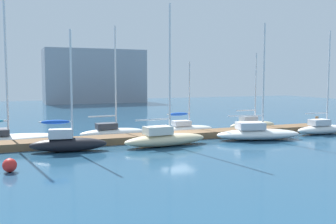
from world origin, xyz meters
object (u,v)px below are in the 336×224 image
object	(u,v)px
mooring_buoy_red	(10,165)
harbor_building_distant	(95,76)
sailboat_1	(67,142)
sailboat_6	(252,124)
sailboat_7	(324,128)
sailboat_4	(186,127)
sailboat_5	(257,133)
sailboat_0	(0,137)
sailboat_2	(112,131)
sailboat_3	(165,138)

from	to	relation	value
mooring_buoy_red	harbor_building_distant	size ratio (longest dim) A/B	0.04
sailboat_1	mooring_buoy_red	world-z (taller)	sailboat_1
sailboat_6	sailboat_7	world-z (taller)	sailboat_7
sailboat_4	sailboat_6	world-z (taller)	sailboat_6
sailboat_1	sailboat_5	world-z (taller)	sailboat_5
mooring_buoy_red	sailboat_0	bearing A→B (deg)	93.94
sailboat_4	harbor_building_distant	size ratio (longest dim) A/B	0.32
mooring_buoy_red	harbor_building_distant	world-z (taller)	harbor_building_distant
sailboat_6	mooring_buoy_red	distance (m)	23.22
sailboat_4	sailboat_5	size ratio (longest dim) A/B	0.69
harbor_building_distant	mooring_buoy_red	bearing A→B (deg)	-105.83
sailboat_0	sailboat_6	distance (m)	21.97
sailboat_6	sailboat_2	bearing A→B (deg)	175.22
sailboat_1	sailboat_4	distance (m)	11.97
sailboat_2	sailboat_4	distance (m)	6.62
sailboat_0	sailboat_6	bearing A→B (deg)	-6.42
sailboat_4	sailboat_6	xyz separation A→B (m)	(6.86, -0.26, 0.04)
sailboat_3	sailboat_5	size ratio (longest dim) A/B	1.11
sailboat_3	sailboat_5	distance (m)	7.81
sailboat_7	harbor_building_distant	world-z (taller)	harbor_building_distant
sailboat_6	harbor_building_distant	xyz separation A→B (m)	(-5.54, 46.46, 4.73)
sailboat_0	sailboat_3	world-z (taller)	sailboat_0
sailboat_3	sailboat_7	distance (m)	15.01
sailboat_3	sailboat_6	distance (m)	12.16
mooring_buoy_red	sailboat_3	bearing A→B (deg)	21.58
mooring_buoy_red	harbor_building_distant	distance (m)	58.07
sailboat_3	sailboat_4	world-z (taller)	sailboat_3
sailboat_0	harbor_building_distant	distance (m)	49.33
sailboat_3	sailboat_7	size ratio (longest dim) A/B	1.13
sailboat_2	sailboat_3	distance (m)	6.12
sailboat_0	sailboat_4	world-z (taller)	sailboat_0
sailboat_2	mooring_buoy_red	world-z (taller)	sailboat_2
sailboat_5	mooring_buoy_red	distance (m)	18.52
sailboat_5	mooring_buoy_red	world-z (taller)	sailboat_5
sailboat_1	sailboat_7	world-z (taller)	sailboat_7
sailboat_2	sailboat_3	bearing A→B (deg)	-69.49
sailboat_5	mooring_buoy_red	size ratio (longest dim) A/B	12.61
sailboat_1	sailboat_6	bearing A→B (deg)	23.73
sailboat_7	mooring_buoy_red	xyz separation A→B (m)	(-25.31, -4.29, -0.20)
sailboat_1	harbor_building_distant	size ratio (longest dim) A/B	0.41
sailboat_5	mooring_buoy_red	xyz separation A→B (m)	(-18.11, -3.87, -0.20)
sailboat_0	sailboat_2	world-z (taller)	sailboat_0
sailboat_4	mooring_buoy_red	bearing A→B (deg)	-146.52
mooring_buoy_red	harbor_building_distant	xyz separation A→B (m)	(15.78, 55.67, 4.90)
mooring_buoy_red	sailboat_6	bearing A→B (deg)	23.35
sailboat_2	sailboat_6	xyz separation A→B (m)	(13.48, -0.48, 0.01)
sailboat_0	sailboat_4	xyz separation A→B (m)	(15.11, 0.07, -0.05)
sailboat_6	harbor_building_distant	bearing A→B (deg)	94.04
sailboat_3	sailboat_1	bearing A→B (deg)	171.15
sailboat_3	mooring_buoy_red	distance (m)	11.08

